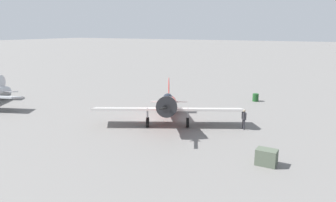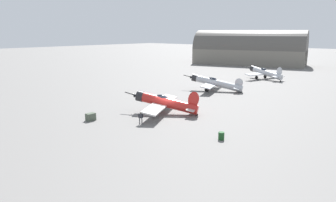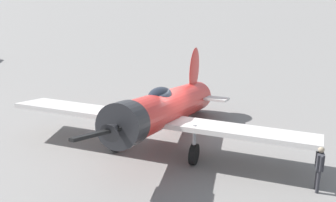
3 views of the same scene
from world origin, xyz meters
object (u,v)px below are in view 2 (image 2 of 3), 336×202
Objects in this scene: ground_crew_mechanic at (141,117)px; fuel_drum at (221,136)px; airplane_foreground at (165,102)px; equipment_crate at (91,117)px; airplane_far_line at (265,72)px; airplane_mid_apron at (215,83)px.

ground_crew_mechanic reaches higher than fuel_drum.
airplane_foreground is 9.84× the size of equipment_crate.
airplane_far_line is at bearing 109.83° from fuel_drum.
airplane_far_line is 49.32m from equipment_crate.
ground_crew_mechanic is (1.42, -5.95, -0.63)m from airplane_foreground.
fuel_drum is (10.54, 1.62, -0.55)m from ground_crew_mechanic.
ground_crew_mechanic is at bearing 82.75° from airplane_mid_apron.
fuel_drum is (11.96, -4.33, -1.17)m from airplane_foreground.
airplane_mid_apron is at bearing 156.18° from ground_crew_mechanic.
fuel_drum is at bearing 133.02° from airplane_foreground.
airplane_foreground is 1.02× the size of airplane_mid_apron.
equipment_crate is at bearing -100.52° from ground_crew_mechanic.
airplane_far_line is 6.75× the size of ground_crew_mechanic.
airplane_foreground is 12.78m from fuel_drum.
airplane_far_line is at bearing -111.20° from airplane_foreground.
airplane_mid_apron is 28.40m from equipment_crate.
airplane_foreground is at bearing 160.09° from fuel_drum.
ground_crew_mechanic is 1.35× the size of equipment_crate.
fuel_drum is at bearing 15.57° from equipment_crate.
airplane_foreground reaches higher than airplane_far_line.
airplane_far_line is 47.49m from fuel_drum.
airplane_far_line is 12.92× the size of fuel_drum.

